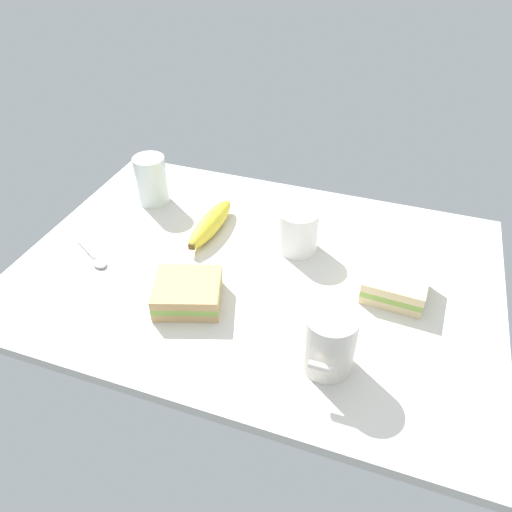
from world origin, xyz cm
name	(u,v)px	position (x,y,z in cm)	size (l,w,h in cm)	color
tabletop	(256,272)	(0.00, 0.00, 1.00)	(90.00, 64.00, 2.00)	beige
coffee_mug_black	(298,230)	(5.65, 8.71, 6.54)	(8.86, 10.01, 8.80)	white
coffee_mug_milky	(329,341)	(17.76, -18.18, 7.36)	(7.97, 10.01, 10.44)	silver
sandwich_main	(188,293)	(-8.23, -12.58, 4.20)	(13.95, 13.22, 4.40)	tan
sandwich_side	(395,285)	(25.73, 1.42, 4.20)	(11.29, 10.28, 4.40)	beige
glass_of_milk	(152,182)	(-29.89, 14.94, 6.92)	(6.96, 6.96, 10.96)	silver
banana	(211,223)	(-12.84, 8.19, 4.07)	(5.01, 17.98, 4.15)	yellow
spoon	(95,258)	(-30.56, -7.95, 2.38)	(10.47, 7.11, 0.80)	silver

